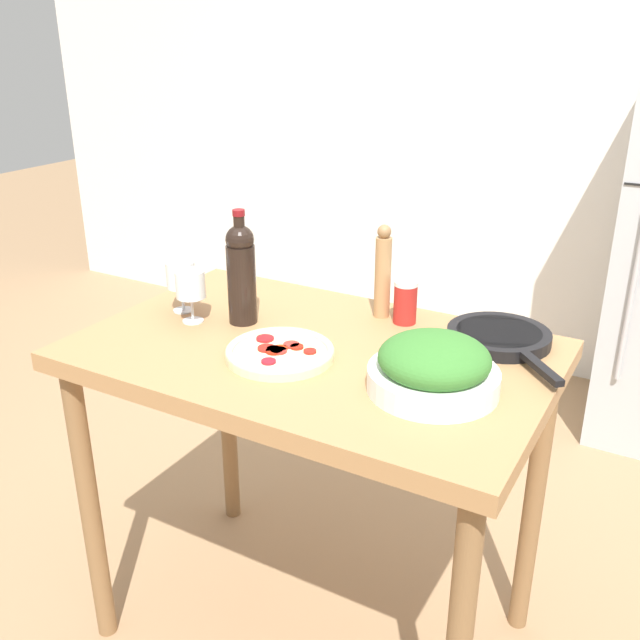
% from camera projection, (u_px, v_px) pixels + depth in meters
% --- Properties ---
extents(ground_plane, '(14.00, 14.00, 0.00)m').
position_uv_depth(ground_plane, '(314.00, 626.00, 2.20)').
color(ground_plane, '#9E7A56').
extents(wall_back, '(6.40, 0.06, 2.60)m').
position_uv_depth(wall_back, '(537.00, 118.00, 3.45)').
color(wall_back, silver).
rests_on(wall_back, ground_plane).
extents(prep_counter, '(1.21, 0.77, 0.95)m').
position_uv_depth(prep_counter, '(313.00, 387.00, 1.88)').
color(prep_counter, '#A87A4C').
rests_on(prep_counter, ground_plane).
extents(wine_bottle, '(0.08, 0.08, 0.32)m').
position_uv_depth(wine_bottle, '(241.00, 271.00, 1.93)').
color(wine_bottle, black).
rests_on(wine_bottle, prep_counter).
extents(wine_glass_near, '(0.08, 0.08, 0.15)m').
position_uv_depth(wine_glass_near, '(191.00, 287.00, 1.95)').
color(wine_glass_near, silver).
rests_on(wine_glass_near, prep_counter).
extents(wine_glass_far, '(0.08, 0.08, 0.15)m').
position_uv_depth(wine_glass_far, '(181.00, 276.00, 2.02)').
color(wine_glass_far, silver).
rests_on(wine_glass_far, prep_counter).
extents(pepper_mill, '(0.05, 0.05, 0.27)m').
position_uv_depth(pepper_mill, '(383.00, 273.00, 1.98)').
color(pepper_mill, '#AD7F51').
rests_on(pepper_mill, prep_counter).
extents(salad_bowl, '(0.30, 0.30, 0.13)m').
position_uv_depth(salad_bowl, '(434.00, 368.00, 1.59)').
color(salad_bowl, white).
rests_on(salad_bowl, prep_counter).
extents(homemade_pizza, '(0.27, 0.27, 0.03)m').
position_uv_depth(homemade_pizza, '(280.00, 352.00, 1.77)').
color(homemade_pizza, beige).
rests_on(homemade_pizza, prep_counter).
extents(salt_canister, '(0.07, 0.07, 0.12)m').
position_uv_depth(salt_canister, '(405.00, 302.00, 1.96)').
color(salt_canister, '#B2231E').
rests_on(salt_canister, prep_counter).
extents(cast_iron_skillet, '(0.35, 0.36, 0.03)m').
position_uv_depth(cast_iron_skillet, '(499.00, 336.00, 1.85)').
color(cast_iron_skillet, black).
rests_on(cast_iron_skillet, prep_counter).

